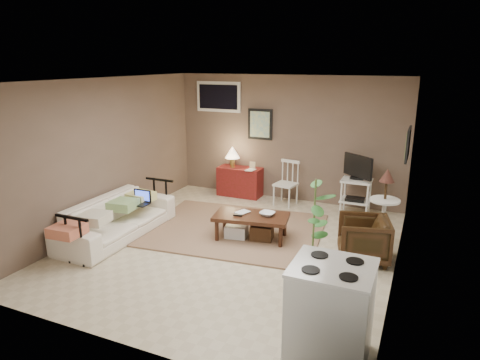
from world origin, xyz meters
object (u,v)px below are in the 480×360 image
at_px(side_table, 385,198).
at_px(stove, 330,312).
at_px(red_console, 239,179).
at_px(potted_plant, 313,236).
at_px(tv_stand, 356,184).
at_px(sofa, 117,212).
at_px(armchair, 363,237).
at_px(coffee_table, 251,225).
at_px(spindle_chair, 286,184).

bearing_deg(side_table, stove, -93.34).
distance_m(red_console, potted_plant, 4.01).
height_order(red_console, tv_stand, tv_stand).
distance_m(sofa, armchair, 3.68).
xyz_separation_m(potted_plant, stove, (0.41, -0.93, -0.31)).
bearing_deg(stove, sofa, 157.63).
relative_size(red_console, potted_plant, 0.70).
height_order(potted_plant, stove, potted_plant).
relative_size(coffee_table, spindle_chair, 1.43).
xyz_separation_m(coffee_table, red_console, (-1.06, 1.97, 0.11)).
bearing_deg(spindle_chair, potted_plant, -67.23).
bearing_deg(coffee_table, sofa, -159.83).
bearing_deg(tv_stand, side_table, -62.36).
relative_size(coffee_table, sofa, 0.58).
distance_m(red_console, armchair, 3.37).
distance_m(potted_plant, stove, 1.06).
bearing_deg(coffee_table, stove, -52.68).
bearing_deg(spindle_chair, sofa, -127.13).
bearing_deg(sofa, stove, -112.37).
xyz_separation_m(coffee_table, sofa, (-1.94, -0.71, 0.17)).
distance_m(red_console, side_table, 3.21).
bearing_deg(red_console, stove, -56.68).
distance_m(sofa, red_console, 2.82).
relative_size(sofa, stove, 2.20).
height_order(coffee_table, red_console, red_console).
distance_m(spindle_chair, tv_stand, 1.31).
bearing_deg(red_console, tv_stand, -4.87).
relative_size(spindle_chair, potted_plant, 0.58).
bearing_deg(sofa, spindle_chair, -37.13).
bearing_deg(tv_stand, armchair, -77.51).
height_order(sofa, stove, stove).
relative_size(sofa, tv_stand, 1.90).
distance_m(tv_stand, armchair, 1.84).
distance_m(coffee_table, sofa, 2.08).
relative_size(potted_plant, stove, 1.55).
relative_size(coffee_table, tv_stand, 1.11).
xyz_separation_m(spindle_chair, stove, (1.71, -4.03, 0.07)).
distance_m(coffee_table, spindle_chair, 1.83).
bearing_deg(stove, spindle_chair, 113.00).
relative_size(coffee_table, stove, 1.28).
height_order(red_console, stove, red_console).
bearing_deg(coffee_table, red_console, 118.35).
height_order(red_console, side_table, side_table).
xyz_separation_m(spindle_chair, potted_plant, (1.30, -3.09, 0.38)).
height_order(red_console, spindle_chair, red_console).
bearing_deg(sofa, red_console, -18.25).
bearing_deg(stove, potted_plant, 113.75).
xyz_separation_m(red_console, tv_stand, (2.33, -0.20, 0.22)).
relative_size(spindle_chair, side_table, 0.73).
relative_size(coffee_table, potted_plant, 0.83).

